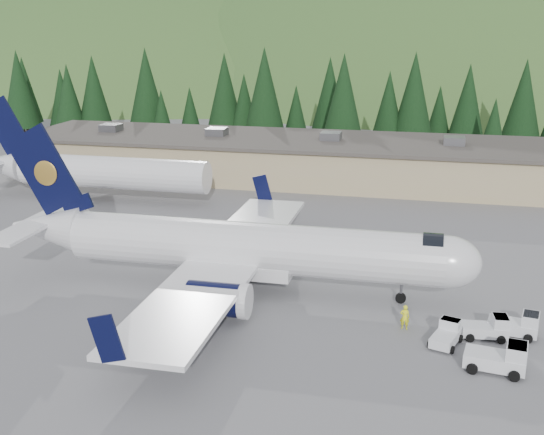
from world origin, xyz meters
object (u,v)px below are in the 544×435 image
Objects in this scene: baggage_tug_a at (501,358)px; airliner at (240,248)px; baggage_tug_c at (447,334)px; baggage_tug_b at (518,325)px; terminal_building at (292,158)px; second_airliner at (90,170)px; baggage_tug_d at (489,328)px; ramp_worker at (405,317)px.

airliner is at bearing 162.70° from baggage_tug_a.
baggage_tug_c is (15.15, -5.77, -2.58)m from airliner.
baggage_tug_b is 0.05× the size of terminal_building.
second_airliner is 9.38× the size of baggage_tug_c.
baggage_tug_a is 4.18m from baggage_tug_c.
terminal_building is 47.61m from baggage_tug_d.
ramp_worker is (16.41, -42.26, -1.77)m from terminal_building.
baggage_tug_c is at bearing 144.06° from baggage_tug_a.
baggage_tug_b is at bearing -173.11° from ramp_worker.
airliner is 1.32× the size of second_airliner.
second_airliner is 8.30× the size of baggage_tug_b.
second_airliner reaches higher than baggage_tug_b.
baggage_tug_a is 1.24× the size of baggage_tug_c.
terminal_building is (-22.10, 46.69, 1.80)m from baggage_tug_a.
baggage_tug_c is (-3.00, 2.92, -0.19)m from baggage_tug_a.
second_airliner is 25.55m from terminal_building.
airliner reaches higher than baggage_tug_c.
ramp_worker is (36.33, -26.26, -2.47)m from second_airliner.
baggage_tug_d is at bearing -179.46° from ramp_worker.
baggage_tug_b is (1.45, 5.14, -0.08)m from baggage_tug_a.
terminal_building is 45.37m from ramp_worker.
airliner is at bearing -84.07° from terminal_building.
baggage_tug_d is at bearing -62.84° from terminal_building.
baggage_tug_c is 0.04× the size of terminal_building.
second_airliner reaches higher than baggage_tug_c.
airliner is 16.42m from baggage_tug_c.
baggage_tug_c is at bearing -35.45° from second_airliner.
baggage_tug_d is (-1.83, -0.77, -0.05)m from baggage_tug_b.
airliner reaches higher than baggage_tug_d.
second_airliner is 0.39× the size of terminal_building.
second_airliner is at bearing 142.01° from baggage_tug_d.
terminal_building is at bearing 123.60° from baggage_tug_a.
terminal_building is at bearing -67.56° from ramp_worker.
baggage_tug_a is 4.39m from baggage_tug_d.
ramp_worker is at bearing 173.65° from baggage_tug_d.
baggage_tug_d is (2.61, 1.45, 0.05)m from baggage_tug_c.
airliner reaches higher than baggage_tug_b.
baggage_tug_a is 2.15× the size of ramp_worker.
terminal_building is at bearing 38.78° from second_airliner.
airliner is at bearing -179.62° from baggage_tug_b.
baggage_tug_a reaches higher than ramp_worker.
airliner is 13.39m from ramp_worker.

